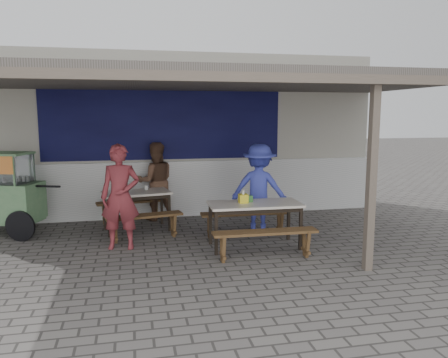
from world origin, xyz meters
TOP-DOWN VIEW (x-y plane):
  - ground at (0.00, 0.00)m, footprint 60.00×60.00m
  - back_wall at (-0.00, 3.58)m, footprint 9.00×1.28m
  - warung_roof at (0.02, 0.90)m, footprint 9.00×4.21m
  - table_left at (-0.83, 1.96)m, footprint 1.34×0.91m
  - bench_left_street at (-0.71, 1.29)m, footprint 1.37×0.52m
  - bench_left_wall at (-0.96, 2.62)m, footprint 1.37×0.52m
  - table_right at (1.07, 0.48)m, footprint 1.53×0.75m
  - bench_right_street at (1.05, -0.17)m, footprint 1.62×0.32m
  - bench_right_wall at (1.08, 1.13)m, footprint 1.62×0.32m
  - vendor_cart at (-3.24, 2.15)m, footprint 1.95×1.17m
  - patron_street_side at (-1.10, 0.87)m, footprint 0.68×0.50m
  - patron_wall_side at (-0.43, 2.75)m, footprint 0.85×0.69m
  - patron_right_table at (1.40, 1.35)m, footprint 1.24×1.03m
  - tissue_box at (0.89, 0.53)m, footprint 0.15×0.15m
  - donation_box at (0.97, 0.59)m, footprint 0.16×0.11m
  - condiment_jar at (-0.64, 2.15)m, footprint 0.07×0.07m
  - condiment_bowl at (-1.16, 1.92)m, footprint 0.26×0.26m

SIDE VIEW (x-z plane):
  - ground at x=0.00m, z-range 0.00..0.00m
  - bench_left_street at x=-0.71m, z-range 0.11..0.56m
  - bench_left_wall at x=-0.96m, z-range 0.11..0.56m
  - bench_right_street at x=1.05m, z-range 0.12..0.57m
  - bench_right_wall at x=1.08m, z-range 0.12..0.57m
  - table_left at x=-0.83m, z-range 0.29..1.04m
  - table_right at x=1.07m, z-range 0.30..1.05m
  - condiment_bowl at x=-1.16m, z-range 0.75..0.80m
  - condiment_jar at x=-0.64m, z-range 0.75..0.83m
  - donation_box at x=0.97m, z-range 0.75..0.85m
  - patron_wall_side at x=-0.43m, z-range 0.00..1.63m
  - tissue_box at x=0.89m, z-range 0.75..0.90m
  - vendor_cart at x=-3.24m, z-range 0.07..1.59m
  - patron_right_table at x=1.40m, z-range 0.00..1.66m
  - patron_street_side at x=-1.10m, z-range 0.00..1.73m
  - back_wall at x=0.00m, z-range -0.03..3.47m
  - warung_roof at x=0.02m, z-range 1.31..4.12m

